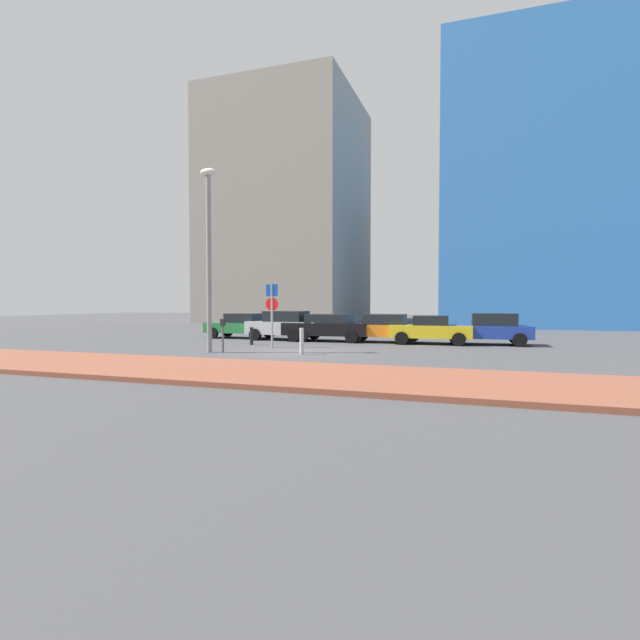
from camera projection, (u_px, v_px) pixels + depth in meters
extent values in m
plane|color=#424244|center=(292.00, 352.00, 19.90)|extent=(120.00, 120.00, 0.00)
cube|color=brown|center=(211.00, 370.00, 14.04)|extent=(40.00, 4.38, 0.14)
cube|color=#237238|center=(241.00, 328.00, 27.49)|extent=(4.01, 1.68, 0.58)
cube|color=black|center=(244.00, 318.00, 27.42)|extent=(1.76, 1.54, 0.52)
cylinder|color=black|center=(213.00, 333.00, 27.17)|extent=(0.64, 0.22, 0.64)
cylinder|color=black|center=(228.00, 331.00, 28.73)|extent=(0.64, 0.22, 0.64)
cylinder|color=black|center=(256.00, 334.00, 26.27)|extent=(0.64, 0.22, 0.64)
cylinder|color=black|center=(269.00, 332.00, 27.84)|extent=(0.64, 0.22, 0.64)
cube|color=#B7BABF|center=(285.00, 328.00, 26.21)|extent=(4.07, 1.86, 0.69)
cube|color=black|center=(286.00, 316.00, 26.16)|extent=(2.16, 1.68, 0.56)
cylinder|color=black|center=(255.00, 335.00, 25.85)|extent=(0.64, 0.23, 0.64)
cylinder|color=black|center=(269.00, 333.00, 27.53)|extent=(0.64, 0.23, 0.64)
cylinder|color=black|center=(302.00, 336.00, 24.92)|extent=(0.64, 0.23, 0.64)
cylinder|color=black|center=(314.00, 334.00, 26.60)|extent=(0.64, 0.23, 0.64)
cube|color=black|center=(327.00, 329.00, 25.35)|extent=(4.58, 1.99, 0.66)
cube|color=black|center=(329.00, 318.00, 25.29)|extent=(2.36, 1.73, 0.46)
cylinder|color=black|center=(294.00, 336.00, 24.93)|extent=(0.65, 0.25, 0.64)
cylinder|color=black|center=(304.00, 334.00, 26.62)|extent=(0.65, 0.25, 0.64)
cylinder|color=black|center=(351.00, 337.00, 24.10)|extent=(0.65, 0.25, 0.64)
cylinder|color=black|center=(358.00, 335.00, 25.78)|extent=(0.65, 0.25, 0.64)
cube|color=orange|center=(385.00, 330.00, 24.59)|extent=(4.00, 1.78, 0.60)
cube|color=black|center=(385.00, 319.00, 24.57)|extent=(2.10, 1.59, 0.53)
cylinder|color=black|center=(356.00, 337.00, 24.20)|extent=(0.65, 0.24, 0.64)
cylinder|color=black|center=(362.00, 335.00, 25.78)|extent=(0.65, 0.24, 0.64)
cylinder|color=black|center=(409.00, 338.00, 23.42)|extent=(0.65, 0.24, 0.64)
cylinder|color=black|center=(413.00, 336.00, 25.00)|extent=(0.65, 0.24, 0.64)
cube|color=gold|center=(431.00, 331.00, 23.70)|extent=(4.01, 2.02, 0.62)
cube|color=black|center=(431.00, 320.00, 23.68)|extent=(1.75, 1.74, 0.47)
cylinder|color=black|center=(402.00, 338.00, 23.21)|extent=(0.65, 0.26, 0.64)
cylinder|color=black|center=(405.00, 336.00, 24.93)|extent=(0.65, 0.26, 0.64)
cylinder|color=black|center=(459.00, 339.00, 22.49)|extent=(0.65, 0.26, 0.64)
cylinder|color=black|center=(458.00, 337.00, 24.22)|extent=(0.65, 0.26, 0.64)
cube|color=#1E389E|center=(486.00, 332.00, 23.25)|extent=(4.22, 1.88, 0.62)
cube|color=black|center=(494.00, 319.00, 23.14)|extent=(2.12, 1.63, 0.59)
cylinder|color=black|center=(456.00, 339.00, 22.85)|extent=(0.65, 0.26, 0.64)
cylinder|color=black|center=(456.00, 336.00, 24.44)|extent=(0.65, 0.26, 0.64)
cylinder|color=black|center=(520.00, 340.00, 22.09)|extent=(0.65, 0.26, 0.64)
cylinder|color=black|center=(515.00, 337.00, 23.68)|extent=(0.65, 0.26, 0.64)
cylinder|color=gray|center=(272.00, 316.00, 21.79)|extent=(0.10, 0.10, 2.90)
cube|color=#1447B7|center=(272.00, 290.00, 21.75)|extent=(0.55, 0.07, 0.55)
cylinder|color=red|center=(272.00, 304.00, 21.77)|extent=(0.60, 0.06, 0.60)
cylinder|color=#4C4C51|center=(223.00, 339.00, 19.59)|extent=(0.08, 0.08, 1.10)
cube|color=black|center=(223.00, 322.00, 19.57)|extent=(0.18, 0.14, 0.28)
cylinder|color=gray|center=(209.00, 265.00, 19.60)|extent=(0.20, 0.20, 7.20)
ellipsoid|color=silver|center=(208.00, 172.00, 19.46)|extent=(0.70, 0.36, 0.30)
cylinder|color=#B7B7BC|center=(302.00, 341.00, 19.00)|extent=(0.17, 0.17, 1.04)
cylinder|color=black|center=(252.00, 336.00, 23.22)|extent=(0.16, 0.16, 0.85)
cube|color=#3372BF|center=(540.00, 194.00, 43.47)|extent=(16.27, 17.27, 23.83)
cube|color=gray|center=(288.00, 212.00, 52.14)|extent=(14.85, 15.18, 23.72)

